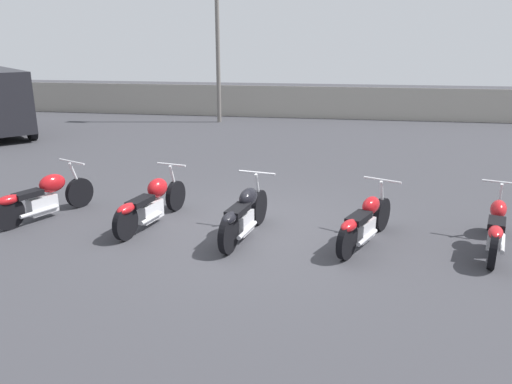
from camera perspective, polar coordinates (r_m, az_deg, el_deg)
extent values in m
plane|color=#38383D|center=(8.67, -0.12, -4.33)|extent=(60.00, 60.00, 0.00)
cube|color=#9E998E|center=(21.12, 5.82, 10.15)|extent=(40.00, 0.04, 1.30)
cylinder|color=slate|center=(19.89, -4.44, 18.10)|extent=(0.16, 0.16, 7.07)
cylinder|color=black|center=(10.33, -19.51, -0.07)|extent=(0.33, 0.57, 0.58)
cylinder|color=black|center=(9.59, -26.51, -2.22)|extent=(0.33, 0.57, 0.58)
cube|color=silver|center=(9.91, -23.21, -1.37)|extent=(0.40, 0.57, 0.32)
ellipsoid|color=#AD1419|center=(9.94, -22.25, 0.94)|extent=(0.48, 0.59, 0.34)
cube|color=black|center=(9.71, -24.62, -0.23)|extent=(0.42, 0.55, 0.10)
ellipsoid|color=#AD1419|center=(9.54, -26.44, -0.81)|extent=(0.37, 0.48, 0.16)
cylinder|color=silver|center=(10.12, -20.32, 3.27)|extent=(0.68, 0.34, 0.04)
cylinder|color=silver|center=(10.22, -19.91, 1.58)|extent=(0.15, 0.24, 0.63)
cylinder|color=silver|center=(9.76, -23.50, -2.05)|extent=(0.37, 0.70, 0.07)
cylinder|color=black|center=(9.68, -9.16, -0.42)|extent=(0.22, 0.59, 0.58)
cylinder|color=black|center=(8.42, -14.69, -3.45)|extent=(0.22, 0.59, 0.58)
cube|color=silver|center=(8.98, -12.00, -2.16)|extent=(0.32, 0.61, 0.32)
ellipsoid|color=#AD1419|center=(9.09, -11.20, 0.46)|extent=(0.39, 0.52, 0.35)
cube|color=black|center=(8.69, -13.09, -1.04)|extent=(0.36, 0.60, 0.10)
ellipsoid|color=#AD1419|center=(8.39, -14.61, -1.86)|extent=(0.29, 0.47, 0.16)
cylinder|color=silver|center=(9.43, -9.65, 3.12)|extent=(0.59, 0.16, 0.04)
cylinder|color=silver|center=(9.55, -9.40, 1.33)|extent=(0.10, 0.25, 0.62)
cylinder|color=silver|center=(8.82, -11.89, -2.93)|extent=(0.19, 0.59, 0.07)
cylinder|color=black|center=(8.84, 0.33, -1.74)|extent=(0.21, 0.63, 0.62)
cylinder|color=black|center=(7.66, -3.14, -4.83)|extent=(0.21, 0.63, 0.62)
cube|color=silver|center=(8.19, -1.45, -3.54)|extent=(0.29, 0.52, 0.34)
ellipsoid|color=black|center=(8.28, -0.88, -0.60)|extent=(0.35, 0.58, 0.30)
cube|color=black|center=(7.89, -2.09, -2.08)|extent=(0.34, 0.61, 0.10)
ellipsoid|color=black|center=(7.61, -3.03, -2.97)|extent=(0.28, 0.47, 0.16)
cylinder|color=silver|center=(8.56, 0.11, 2.23)|extent=(0.65, 0.16, 0.04)
cylinder|color=silver|center=(8.70, 0.22, 0.21)|extent=(0.10, 0.26, 0.64)
cylinder|color=silver|center=(8.06, -1.01, -4.37)|extent=(0.20, 0.73, 0.07)
cylinder|color=black|center=(8.83, 14.17, -2.48)|extent=(0.33, 0.56, 0.57)
cylinder|color=black|center=(7.58, 10.36, -5.53)|extent=(0.33, 0.56, 0.57)
cube|color=silver|center=(8.15, 12.21, -4.23)|extent=(0.40, 0.55, 0.31)
ellipsoid|color=#AD1419|center=(8.25, 13.00, -1.49)|extent=(0.41, 0.52, 0.28)
cube|color=black|center=(7.84, 11.65, -2.92)|extent=(0.45, 0.60, 0.10)
ellipsoid|color=#AD1419|center=(7.54, 10.60, -3.80)|extent=(0.37, 0.48, 0.16)
cylinder|color=silver|center=(8.56, 14.24, 1.35)|extent=(0.60, 0.30, 0.04)
cylinder|color=silver|center=(8.69, 14.21, -0.59)|extent=(0.15, 0.24, 0.62)
cylinder|color=silver|center=(8.00, 12.59, -5.09)|extent=(0.35, 0.66, 0.07)
cylinder|color=black|center=(9.30, 25.81, -2.66)|extent=(0.27, 0.59, 0.59)
cylinder|color=black|center=(7.93, 25.48, -5.90)|extent=(0.27, 0.59, 0.59)
cube|color=silver|center=(8.55, 25.62, -4.50)|extent=(0.35, 0.56, 0.32)
ellipsoid|color=red|center=(8.68, 25.97, -1.78)|extent=(0.36, 0.50, 0.28)
cube|color=black|center=(8.23, 25.81, -3.26)|extent=(0.37, 0.52, 0.10)
ellipsoid|color=red|center=(7.89, 25.71, -4.19)|extent=(0.32, 0.48, 0.16)
cylinder|color=silver|center=(9.02, 26.31, 1.00)|extent=(0.59, 0.21, 0.04)
cylinder|color=silver|center=(9.16, 26.06, -0.86)|extent=(0.12, 0.25, 0.63)
cylinder|color=silver|center=(8.44, 26.34, -5.31)|extent=(0.29, 0.73, 0.07)
cylinder|color=black|center=(21.53, -26.70, 7.76)|extent=(0.66, 0.64, 0.70)
cylinder|color=black|center=(17.91, -24.27, 6.54)|extent=(0.66, 0.64, 0.70)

